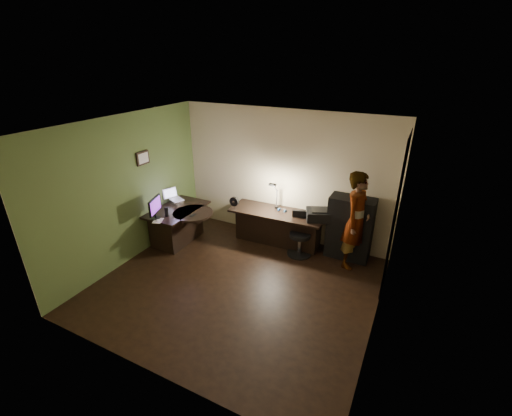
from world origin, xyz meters
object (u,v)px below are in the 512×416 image
at_px(desk_left, 179,225).
at_px(desk_right, 277,228).
at_px(cabinet, 350,228).
at_px(person, 357,221).
at_px(monitor, 155,211).
at_px(office_chair, 300,235).

height_order(desk_left, desk_right, desk_left).
height_order(cabinet, person, person).
xyz_separation_m(desk_left, desk_right, (1.86, 0.83, -0.01)).
bearing_deg(person, desk_left, 115.50).
xyz_separation_m(desk_left, cabinet, (3.30, 0.98, 0.24)).
bearing_deg(desk_right, desk_left, -158.28).
bearing_deg(monitor, desk_left, 63.40).
bearing_deg(cabinet, desk_right, -173.66).
relative_size(monitor, person, 0.26).
xyz_separation_m(cabinet, monitor, (-3.38, -1.51, 0.28)).
relative_size(desk_right, person, 1.05).
relative_size(desk_right, cabinet, 1.55).
bearing_deg(cabinet, monitor, -155.50).
bearing_deg(desk_left, desk_right, 23.74).
bearing_deg(person, cabinet, 43.82).
xyz_separation_m(desk_right, person, (1.58, -0.09, 0.55)).
relative_size(cabinet, person, 0.68).
bearing_deg(desk_right, office_chair, -21.49).
relative_size(cabinet, office_chair, 1.43).
bearing_deg(office_chair, cabinet, 3.60).
height_order(desk_right, office_chair, office_chair).
relative_size(desk_left, office_chair, 1.50).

